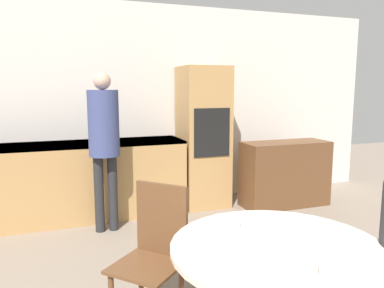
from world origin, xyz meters
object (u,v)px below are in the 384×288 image
(oven_unit, at_px, (203,137))
(bowl_near, at_px, (225,222))
(cup, at_px, (273,240))
(chair_far_left, at_px, (155,248))
(sideboard, at_px, (285,174))
(person_standing, at_px, (104,134))
(dining_table, at_px, (276,285))

(oven_unit, height_order, bowl_near, oven_unit)
(cup, bearing_deg, oven_unit, 75.04)
(oven_unit, distance_m, chair_far_left, 2.58)
(sideboard, bearing_deg, person_standing, -177.41)
(sideboard, xyz_separation_m, cup, (-1.78, -2.53, 0.35))
(person_standing, relative_size, cup, 18.96)
(oven_unit, height_order, chair_far_left, oven_unit)
(person_standing, bearing_deg, oven_unit, 20.97)
(person_standing, distance_m, cup, 2.50)
(oven_unit, height_order, dining_table, oven_unit)
(sideboard, distance_m, dining_table, 3.04)
(chair_far_left, height_order, person_standing, person_standing)
(oven_unit, bearing_deg, bowl_near, -108.88)
(bowl_near, bearing_deg, dining_table, -66.11)
(oven_unit, distance_m, person_standing, 1.43)
(oven_unit, bearing_deg, person_standing, -159.03)
(person_standing, height_order, bowl_near, person_standing)
(oven_unit, distance_m, sideboard, 1.18)
(sideboard, bearing_deg, oven_unit, 158.03)
(oven_unit, height_order, cup, oven_unit)
(sideboard, height_order, chair_far_left, chair_far_left)
(oven_unit, distance_m, dining_table, 3.02)
(dining_table, distance_m, chair_far_left, 0.83)
(chair_far_left, bearing_deg, sideboard, 86.48)
(dining_table, distance_m, bowl_near, 0.44)
(oven_unit, bearing_deg, chair_far_left, -118.76)
(sideboard, bearing_deg, cup, -125.15)
(sideboard, height_order, bowl_near, sideboard)
(sideboard, height_order, person_standing, person_standing)
(chair_far_left, height_order, cup, chair_far_left)
(sideboard, height_order, dining_table, sideboard)
(oven_unit, xyz_separation_m, person_standing, (-1.32, -0.51, 0.15))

